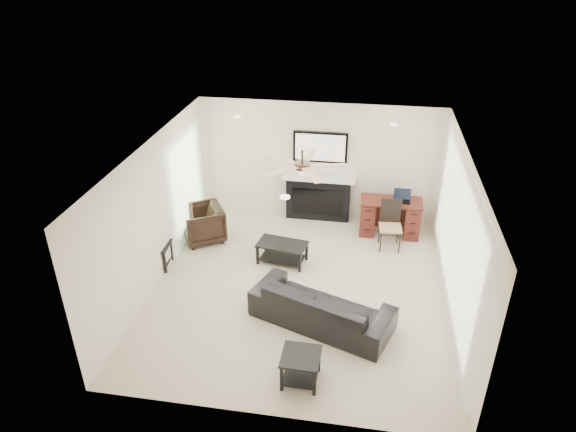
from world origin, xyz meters
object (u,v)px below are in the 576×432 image
Objects in this scene: armchair at (203,224)px; coffee_table at (282,253)px; desk at (390,217)px; fireplace_unit at (319,177)px; sofa at (322,306)px.

armchair reaches higher than coffee_table.
desk is (1.97, 1.38, 0.18)m from coffee_table.
coffee_table is at bearing -104.15° from fireplace_unit.
armchair is at bearing -149.38° from fireplace_unit.
sofa is at bearing -82.70° from fireplace_unit.
sofa is 1.15× the size of fireplace_unit.
sofa is 3.17m from desk.
armchair is 0.88× the size of coffee_table.
fireplace_unit reaches higher than sofa.
sofa is 3.37m from armchair.
coffee_table is 0.74× the size of desk.
armchair is (-2.60, 2.15, 0.04)m from sofa.
fireplace_unit is 1.67m from desk.
armchair is at bearing -167.22° from desk.
fireplace_unit is (-0.44, 3.43, 0.63)m from sofa.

